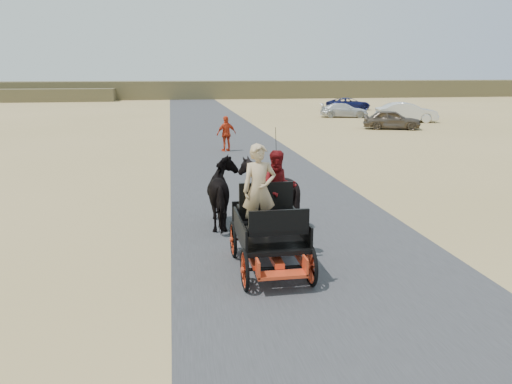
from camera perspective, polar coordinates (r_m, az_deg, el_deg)
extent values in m
plane|color=tan|center=(11.08, 6.11, -6.82)|extent=(140.00, 140.00, 0.00)
cube|color=#38383A|center=(11.08, 6.11, -6.80)|extent=(6.00, 140.00, 0.01)
cube|color=brown|center=(72.08, -7.43, 11.51)|extent=(140.00, 6.00, 2.40)
imported|color=black|center=(12.63, -3.52, -0.16)|extent=(0.91, 2.01, 1.70)
imported|color=black|center=(12.79, 1.39, 0.04)|extent=(1.37, 1.54, 1.70)
imported|color=tan|center=(9.66, 0.36, 0.22)|extent=(0.66, 0.43, 1.80)
imported|color=#660C0F|center=(10.30, 2.57, 0.43)|extent=(0.77, 0.60, 1.58)
imported|color=red|center=(24.53, -3.40, 6.66)|extent=(1.09, 0.74, 1.73)
imported|color=brown|center=(35.18, 15.27, 7.99)|extent=(4.05, 2.65, 1.28)
imported|color=silver|center=(40.24, 16.82, 8.71)|extent=(4.73, 2.27, 1.49)
imported|color=silver|center=(43.36, 10.03, 9.18)|extent=(4.30, 2.57, 1.17)
imported|color=navy|center=(51.40, 10.56, 9.87)|extent=(4.66, 2.69, 1.22)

